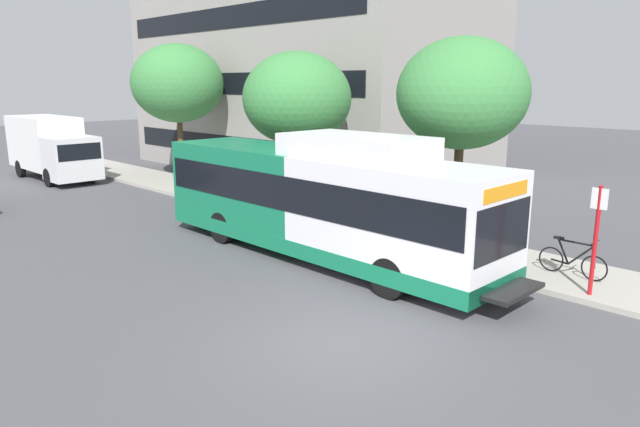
{
  "coord_description": "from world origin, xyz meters",
  "views": [
    {
      "loc": [
        -7.57,
        -7.06,
        5.02
      ],
      "look_at": [
        2.89,
        3.58,
        1.6
      ],
      "focal_mm": 32.27,
      "sensor_mm": 36.0,
      "label": 1
    }
  ],
  "objects_px": {
    "bicycle_parked": "(573,260)",
    "street_tree_mid_block": "(297,99)",
    "bus_stop_sign_pole": "(596,232)",
    "transit_bus": "(320,200)",
    "street_tree_far_block": "(178,84)",
    "street_tree_near_stop": "(462,94)",
    "box_truck_background": "(51,146)"
  },
  "relations": [
    {
      "from": "street_tree_mid_block",
      "to": "box_truck_background",
      "type": "height_order",
      "value": "street_tree_mid_block"
    },
    {
      "from": "street_tree_mid_block",
      "to": "transit_bus",
      "type": "bearing_deg",
      "value": -126.97
    },
    {
      "from": "bus_stop_sign_pole",
      "to": "street_tree_mid_block",
      "type": "xyz_separation_m",
      "value": [
        1.98,
        12.35,
        2.73
      ]
    },
    {
      "from": "transit_bus",
      "to": "bus_stop_sign_pole",
      "type": "height_order",
      "value": "transit_bus"
    },
    {
      "from": "bus_stop_sign_pole",
      "to": "street_tree_mid_block",
      "type": "relative_size",
      "value": 0.43
    },
    {
      "from": "bus_stop_sign_pole",
      "to": "street_tree_near_stop",
      "type": "xyz_separation_m",
      "value": [
        2.05,
        4.99,
        3.02
      ]
    },
    {
      "from": "street_tree_near_stop",
      "to": "street_tree_far_block",
      "type": "bearing_deg",
      "value": 89.54
    },
    {
      "from": "bicycle_parked",
      "to": "street_tree_mid_block",
      "type": "distance_m",
      "value": 12.15
    },
    {
      "from": "bus_stop_sign_pole",
      "to": "bicycle_parked",
      "type": "height_order",
      "value": "bus_stop_sign_pole"
    },
    {
      "from": "bicycle_parked",
      "to": "street_tree_near_stop",
      "type": "height_order",
      "value": "street_tree_near_stop"
    },
    {
      "from": "street_tree_near_stop",
      "to": "street_tree_mid_block",
      "type": "xyz_separation_m",
      "value": [
        -0.07,
        7.35,
        -0.29
      ]
    },
    {
      "from": "bus_stop_sign_pole",
      "to": "street_tree_far_block",
      "type": "relative_size",
      "value": 0.38
    },
    {
      "from": "box_truck_background",
      "to": "street_tree_near_stop",
      "type": "bearing_deg",
      "value": -78.39
    },
    {
      "from": "bicycle_parked",
      "to": "street_tree_far_block",
      "type": "bearing_deg",
      "value": 86.8
    },
    {
      "from": "transit_bus",
      "to": "bus_stop_sign_pole",
      "type": "distance_m",
      "value": 7.23
    },
    {
      "from": "street_tree_mid_block",
      "to": "bus_stop_sign_pole",
      "type": "bearing_deg",
      "value": -99.1
    },
    {
      "from": "transit_bus",
      "to": "street_tree_near_stop",
      "type": "xyz_separation_m",
      "value": [
        4.16,
        -1.92,
        2.96
      ]
    },
    {
      "from": "street_tree_far_block",
      "to": "bicycle_parked",
      "type": "bearing_deg",
      "value": -93.2
    },
    {
      "from": "street_tree_near_stop",
      "to": "street_tree_far_block",
      "type": "height_order",
      "value": "street_tree_far_block"
    },
    {
      "from": "street_tree_far_block",
      "to": "box_truck_background",
      "type": "relative_size",
      "value": 0.97
    },
    {
      "from": "bus_stop_sign_pole",
      "to": "box_truck_background",
      "type": "relative_size",
      "value": 0.37
    },
    {
      "from": "bus_stop_sign_pole",
      "to": "box_truck_background",
      "type": "xyz_separation_m",
      "value": [
        -2.41,
        26.69,
        0.09
      ]
    },
    {
      "from": "bus_stop_sign_pole",
      "to": "street_tree_far_block",
      "type": "xyz_separation_m",
      "value": [
        2.18,
        21.49,
        3.3
      ]
    },
    {
      "from": "street_tree_near_stop",
      "to": "street_tree_mid_block",
      "type": "distance_m",
      "value": 7.36
    },
    {
      "from": "street_tree_near_stop",
      "to": "box_truck_background",
      "type": "relative_size",
      "value": 0.89
    },
    {
      "from": "transit_bus",
      "to": "street_tree_near_stop",
      "type": "bearing_deg",
      "value": -24.74
    },
    {
      "from": "bus_stop_sign_pole",
      "to": "street_tree_far_block",
      "type": "height_order",
      "value": "street_tree_far_block"
    },
    {
      "from": "street_tree_near_stop",
      "to": "street_tree_far_block",
      "type": "xyz_separation_m",
      "value": [
        0.13,
        16.5,
        0.28
      ]
    },
    {
      "from": "transit_bus",
      "to": "street_tree_mid_block",
      "type": "xyz_separation_m",
      "value": [
        4.09,
        5.44,
        2.68
      ]
    },
    {
      "from": "transit_bus",
      "to": "street_tree_far_block",
      "type": "xyz_separation_m",
      "value": [
        4.29,
        14.58,
        3.24
      ]
    },
    {
      "from": "bus_stop_sign_pole",
      "to": "bicycle_parked",
      "type": "bearing_deg",
      "value": 39.72
    },
    {
      "from": "bicycle_parked",
      "to": "street_tree_mid_block",
      "type": "height_order",
      "value": "street_tree_mid_block"
    }
  ]
}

